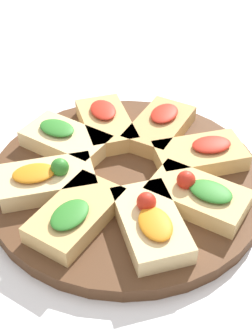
# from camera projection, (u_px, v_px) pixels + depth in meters

# --- Properties ---
(ground_plane) EXTENTS (3.00, 3.00, 0.00)m
(ground_plane) POSITION_uv_depth(u_px,v_px,m) (126.00, 185.00, 0.66)
(ground_plane) COLOR white
(serving_board) EXTENTS (0.38, 0.38, 0.02)m
(serving_board) POSITION_uv_depth(u_px,v_px,m) (126.00, 180.00, 0.65)
(serving_board) COLOR #51331E
(serving_board) RESTS_ON ground_plane
(focaccia_slice_0) EXTENTS (0.13, 0.14, 0.03)m
(focaccia_slice_0) POSITION_uv_depth(u_px,v_px,m) (106.00, 123.00, 0.72)
(focaccia_slice_0) COLOR tan
(focaccia_slice_0) RESTS_ON serving_board
(focaccia_slice_1) EXTENTS (0.07, 0.13, 0.03)m
(focaccia_slice_1) POSITION_uv_depth(u_px,v_px,m) (63.00, 141.00, 0.68)
(focaccia_slice_1) COLOR #E5C689
(focaccia_slice_1) RESTS_ON serving_board
(focaccia_slice_2) EXTENTS (0.14, 0.13, 0.04)m
(focaccia_slice_2) POSITION_uv_depth(u_px,v_px,m) (47.00, 179.00, 0.62)
(focaccia_slice_2) COLOR #E5C689
(focaccia_slice_2) RESTS_ON serving_board
(focaccia_slice_3) EXTENTS (0.13, 0.07, 0.03)m
(focaccia_slice_3) POSITION_uv_depth(u_px,v_px,m) (78.00, 216.00, 0.57)
(focaccia_slice_3) COLOR tan
(focaccia_slice_3) RESTS_ON serving_board
(focaccia_slice_4) EXTENTS (0.13, 0.14, 0.04)m
(focaccia_slice_4) POSITION_uv_depth(u_px,v_px,m) (151.00, 223.00, 0.56)
(focaccia_slice_4) COLOR #E5C689
(focaccia_slice_4) RESTS_ON serving_board
(focaccia_slice_5) EXTENTS (0.08, 0.13, 0.04)m
(focaccia_slice_5) POSITION_uv_depth(u_px,v_px,m) (198.00, 195.00, 0.60)
(focaccia_slice_5) COLOR #DBB775
(focaccia_slice_5) RESTS_ON serving_board
(focaccia_slice_6) EXTENTS (0.14, 0.13, 0.03)m
(focaccia_slice_6) POSITION_uv_depth(u_px,v_px,m) (201.00, 155.00, 0.66)
(focaccia_slice_6) COLOR tan
(focaccia_slice_6) RESTS_ON serving_board
(focaccia_slice_7) EXTENTS (0.13, 0.08, 0.03)m
(focaccia_slice_7) POSITION_uv_depth(u_px,v_px,m) (160.00, 126.00, 0.71)
(focaccia_slice_7) COLOR tan
(focaccia_slice_7) RESTS_ON serving_board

